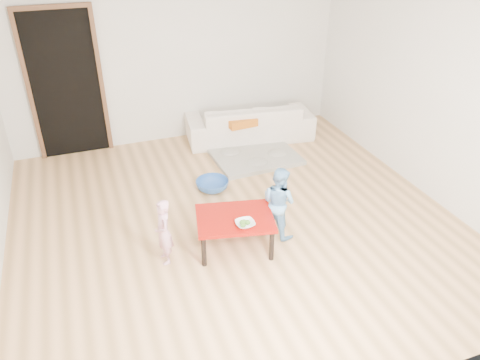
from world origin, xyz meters
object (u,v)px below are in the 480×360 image
child_pink (164,232)px  red_table (235,232)px  child_blue (279,202)px  basin (212,185)px  bowl (245,224)px  sofa (249,121)px

child_pink → red_table: bearing=85.2°
child_blue → basin: child_blue is taller
red_table → basin: size_ratio=1.87×
child_blue → basin: bearing=-7.0°
child_pink → basin: bearing=142.3°
bowl → child_blue: (0.49, 0.26, -0.01)m
bowl → child_blue: bearing=28.3°
red_table → child_blue: bearing=8.4°
sofa → child_blue: 2.54m
sofa → child_pink: (-1.89, -2.49, 0.08)m
child_pink → basin: (0.87, 1.18, -0.29)m
sofa → basin: (-1.02, -1.31, -0.22)m
child_blue → basin: 1.27m
child_blue → red_table: bearing=71.7°
bowl → basin: bowl is taller
sofa → basin: size_ratio=4.57×
bowl → sofa: bearing=67.9°
sofa → bowl: size_ratio=10.04×
red_table → bowl: bearing=-76.7°
red_table → bowl: size_ratio=4.11×
red_table → child_blue: child_blue is taller
child_blue → child_pink: bearing=64.9°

